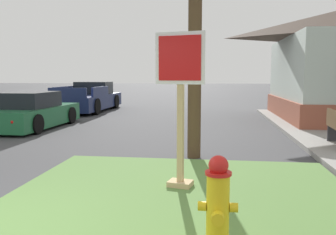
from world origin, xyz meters
name	(u,v)px	position (x,y,z in m)	size (l,w,h in m)	color
grass_corner_patch	(182,198)	(2.30, 1.92, 0.04)	(5.06, 4.46, 0.08)	#567F3D
fire_hydrant	(218,208)	(2.79, 0.31, 0.54)	(0.38, 0.34, 0.97)	black
stop_sign	(180,111)	(2.24, 2.34, 1.26)	(0.76, 0.35, 2.36)	tan
manhole_cover	(63,182)	(0.24, 2.53, 0.01)	(0.70, 0.70, 0.02)	black
parked_sedan_green	(31,112)	(-3.51, 8.37, 0.54)	(1.98, 4.13, 1.25)	#1E6038
pickup_truck_navy	(90,99)	(-3.55, 14.36, 0.62)	(2.07, 5.42, 1.48)	#19234C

